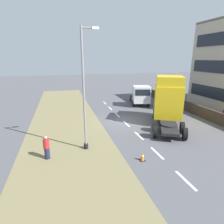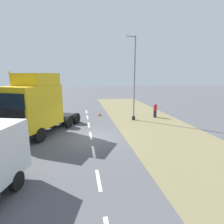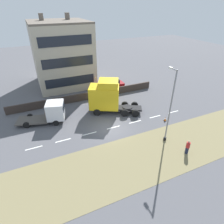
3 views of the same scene
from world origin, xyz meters
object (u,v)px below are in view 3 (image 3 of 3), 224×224
(lamp_post, at_px, (169,111))
(traffic_cone_lead, at_px, (165,119))
(flatbed_truck, at_px, (52,112))
(parked_car, at_px, (111,85))
(lorry_cab, at_px, (106,96))
(pedestrian, at_px, (188,147))

(lamp_post, distance_m, traffic_cone_lead, 5.55)
(flatbed_truck, xyz_separation_m, traffic_cone_lead, (-5.97, -13.76, -1.20))
(flatbed_truck, height_order, parked_car, flatbed_truck)
(parked_car, bearing_deg, traffic_cone_lead, -166.10)
(lorry_cab, height_order, pedestrian, lorry_cab)
(flatbed_truck, bearing_deg, lorry_cab, 102.44)
(parked_car, distance_m, pedestrian, 18.26)
(parked_car, height_order, traffic_cone_lead, parked_car)
(lorry_cab, xyz_separation_m, lamp_post, (-8.80, -3.62, 1.49))
(lorry_cab, relative_size, pedestrian, 4.55)
(lorry_cab, distance_m, parked_car, 7.77)
(lamp_post, bearing_deg, parked_car, -0.24)
(pedestrian, xyz_separation_m, traffic_cone_lead, (6.01, -1.90, -0.52))
(flatbed_truck, bearing_deg, pedestrian, 60.44)
(lorry_cab, height_order, parked_car, lorry_cab)
(lorry_cab, distance_m, flatbed_truck, 7.57)
(flatbed_truck, bearing_deg, lamp_post, 66.02)
(lorry_cab, xyz_separation_m, parked_car, (6.69, -3.68, -1.43))
(pedestrian, relative_size, traffic_cone_lead, 2.83)
(lamp_post, bearing_deg, traffic_cone_lead, -39.01)
(lamp_post, distance_m, pedestrian, 4.22)
(parked_car, distance_m, traffic_cone_lead, 12.52)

